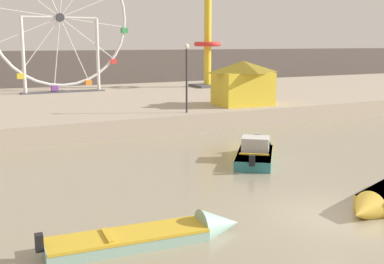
{
  "coord_description": "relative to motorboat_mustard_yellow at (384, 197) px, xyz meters",
  "views": [
    {
      "loc": [
        -10.38,
        -10.76,
        5.35
      ],
      "look_at": [
        -0.53,
        8.7,
        1.28
      ],
      "focal_mm": 45.2,
      "sensor_mm": 36.0,
      "label": 1
    }
  ],
  "objects": [
    {
      "name": "ferris_wheel_white_frame",
      "position": [
        -3.67,
        31.62,
        6.9
      ],
      "size": [
        11.93,
        1.2,
        12.19
      ],
      "color": "silver",
      "rests_on": "quay_promenade"
    },
    {
      "name": "distant_town_skyline",
      "position": [
        -2.23,
        45.76,
        1.91
      ],
      "size": [
        140.0,
        3.0,
        4.4
      ],
      "primitive_type": "cube",
      "color": "#564C47",
      "rests_on": "ground_plane"
    },
    {
      "name": "drop_tower_yellow_tower",
      "position": [
        9.99,
        30.53,
        5.13
      ],
      "size": [
        2.8,
        2.8,
        11.08
      ],
      "color": "gold",
      "rests_on": "quay_promenade"
    },
    {
      "name": "motorboat_seafoam",
      "position": [
        -7.65,
        0.7,
        -0.09
      ],
      "size": [
        5.68,
        1.52,
        1.07
      ],
      "rotation": [
        0.0,
        0.0,
        6.21
      ],
      "color": "#93BCAD",
      "rests_on": "ground_plane"
    },
    {
      "name": "quay_promenade",
      "position": [
        -2.23,
        26.08,
        0.25
      ],
      "size": [
        110.0,
        22.72,
        1.07
      ],
      "primitive_type": "cube",
      "color": "tan",
      "rests_on": "ground_plane"
    },
    {
      "name": "motorboat_mustard_yellow",
      "position": [
        0.0,
        0.0,
        0.0
      ],
      "size": [
        4.96,
        2.72,
        1.11
      ],
      "rotation": [
        0.0,
        0.0,
        3.51
      ],
      "color": "gold",
      "rests_on": "ground_plane"
    },
    {
      "name": "carnival_booth_yellow_awning",
      "position": [
        5.52,
        17.26,
        2.36
      ],
      "size": [
        4.17,
        3.28,
        3.03
      ],
      "rotation": [
        0.0,
        0.0,
        -0.07
      ],
      "color": "yellow",
      "rests_on": "quay_promenade"
    },
    {
      "name": "ground_plane",
      "position": [
        -2.23,
        -0.02,
        -0.29
      ],
      "size": [
        240.0,
        240.0,
        0.0
      ],
      "primitive_type": "plane",
      "color": "gray"
    },
    {
      "name": "motorboat_teal_painted",
      "position": [
        0.05,
        7.6,
        0.03
      ],
      "size": [
        4.05,
        4.65,
        1.58
      ],
      "rotation": [
        0.0,
        0.0,
        0.92
      ],
      "color": "teal",
      "rests_on": "ground_plane"
    },
    {
      "name": "promenade_lamp_near",
      "position": [
        0.44,
        15.72,
        3.49
      ],
      "size": [
        0.32,
        0.32,
        4.19
      ],
      "color": "#2D2D33",
      "rests_on": "quay_promenade"
    }
  ]
}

